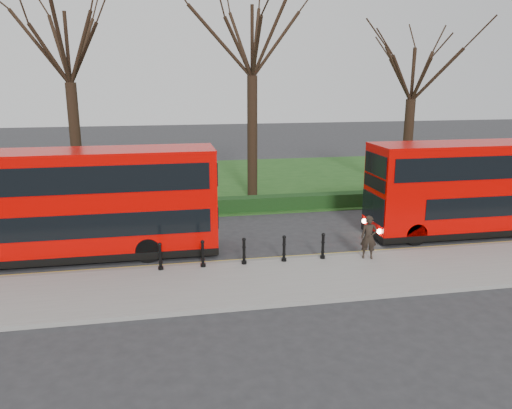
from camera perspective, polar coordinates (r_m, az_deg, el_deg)
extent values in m
plane|color=#28282B|center=(20.67, -0.82, -5.77)|extent=(120.00, 120.00, 0.00)
cube|color=gray|center=(17.90, 0.88, -8.78)|extent=(60.00, 4.00, 0.15)
cube|color=slate|center=(19.72, -0.31, -6.54)|extent=(60.00, 0.25, 0.16)
cube|color=#1C4617|center=(35.00, -5.13, 2.59)|extent=(60.00, 18.00, 0.06)
cube|color=black|center=(26.98, -3.35, -0.10)|extent=(60.00, 0.90, 0.80)
cube|color=yellow|center=(20.02, -0.47, -6.43)|extent=(60.00, 0.10, 0.01)
cube|color=yellow|center=(20.20, -0.57, -6.23)|extent=(60.00, 0.10, 0.01)
cylinder|color=black|center=(29.71, -19.87, 6.35)|extent=(0.60, 0.60, 6.85)
cylinder|color=black|center=(29.82, -0.42, 7.58)|extent=(0.60, 0.60, 7.22)
cylinder|color=black|center=(33.19, 16.92, 6.42)|extent=(0.60, 0.60, 5.80)
cylinder|color=black|center=(18.90, -10.89, -5.89)|extent=(0.15, 0.15, 1.00)
cylinder|color=black|center=(18.95, -6.10, -5.66)|extent=(0.15, 0.15, 1.00)
cylinder|color=black|center=(19.13, -1.38, -5.38)|extent=(0.15, 0.15, 1.00)
cylinder|color=black|center=(19.43, 3.23, -5.08)|extent=(0.15, 0.15, 1.00)
cylinder|color=black|center=(19.86, 7.66, -4.76)|extent=(0.15, 0.15, 1.00)
cube|color=#D10300|center=(20.98, -19.75, 0.39)|extent=(10.89, 2.48, 4.01)
cube|color=black|center=(21.54, -19.30, -4.93)|extent=(10.91, 2.50, 0.30)
cube|color=black|center=(19.85, -17.84, -2.36)|extent=(8.71, 0.04, 0.94)
cube|color=black|center=(19.56, -20.54, 2.55)|extent=(10.30, 0.04, 1.04)
cylinder|color=black|center=(20.19, -12.23, -5.10)|extent=(0.99, 0.30, 0.99)
cylinder|color=black|center=(22.26, -12.13, -3.27)|extent=(0.99, 0.30, 0.99)
cube|color=#D10300|center=(25.22, 24.50, 2.04)|extent=(10.64, 2.42, 3.92)
cube|color=black|center=(25.68, 24.05, -2.34)|extent=(10.66, 2.44, 0.29)
cube|color=black|center=(24.08, 26.40, 3.83)|extent=(10.06, 0.04, 1.02)
cube|color=black|center=(22.52, 13.39, 2.43)|extent=(0.06, 2.13, 0.53)
cylinder|color=black|center=(22.81, 17.78, -3.25)|extent=(0.97, 0.29, 0.97)
cylinder|color=black|center=(24.61, 15.44, -1.81)|extent=(0.97, 0.29, 0.97)
imported|color=black|center=(20.10, 12.77, -3.68)|extent=(0.73, 0.60, 1.72)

